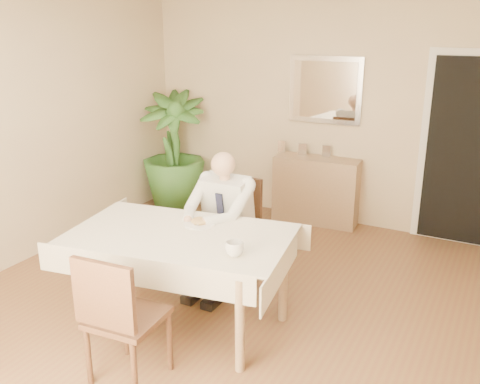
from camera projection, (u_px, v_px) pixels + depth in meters
The scene contains 17 objects.
room at pixel (219, 161), 4.06m from camera, with size 5.00×5.02×2.60m.
doorway at pixel (467, 153), 5.54m from camera, with size 0.96×0.07×2.10m.
mirror at pixel (325, 90), 6.07m from camera, with size 0.86×0.04×0.76m.
dining_table at pixel (180, 244), 4.15m from camera, with size 1.87×1.28×0.75m.
chair_far at pixel (234, 222), 4.93m from camera, with size 0.47×0.47×0.95m.
chair_near at pixel (118, 313), 3.43m from camera, with size 0.48×0.48×0.94m.
seated_man at pixel (218, 217), 4.64m from camera, with size 0.48×0.72×1.24m.
plate at pixel (200, 224), 4.30m from camera, with size 0.26×0.26×0.02m, color white.
food at pixel (200, 221), 4.29m from camera, with size 0.14×0.14×0.06m, color olive.
knife at pixel (200, 225), 4.22m from camera, with size 0.01×0.01×0.13m, color silver.
fork at pixel (191, 223), 4.26m from camera, with size 0.01×0.01×0.13m, color silver.
coffee_mug at pixel (234, 249), 3.72m from camera, with size 0.13×0.13×0.11m, color white.
sideboard at pixel (316, 190), 6.30m from camera, with size 0.99×0.34×0.79m, color #8E6F51.
photo_frame_left at pixel (282, 146), 6.43m from camera, with size 0.10×0.02×0.14m, color silver.
photo_frame_center at pixel (303, 149), 6.28m from camera, with size 0.10×0.02×0.14m, color silver.
photo_frame_right at pixel (327, 151), 6.19m from camera, with size 0.10×0.02×0.14m, color silver.
potted_palm at pixel (173, 149), 6.83m from camera, with size 0.82×0.82×1.46m, color #2C5A20.
Camera 1 is at (1.97, -3.40, 2.34)m, focal length 40.00 mm.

